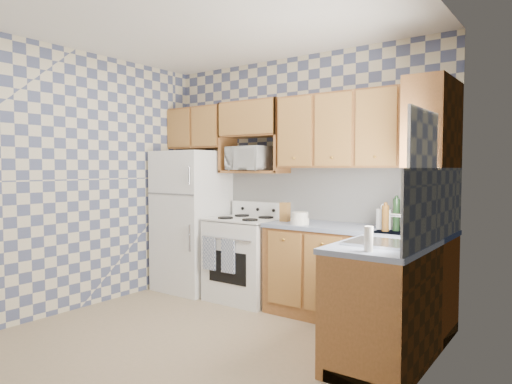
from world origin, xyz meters
The scene contains 30 objects.
floor centered at (0.00, 0.00, 0.00)m, with size 3.40×3.40×0.00m, color #8E7D5C.
back_wall centered at (0.00, 1.60, 1.35)m, with size 3.40×0.02×2.70m, color #4C5578.
right_wall centered at (1.70, 0.00, 1.35)m, with size 0.02×3.20×2.70m, color #4C5578.
backsplash_back centered at (0.40, 1.59, 1.20)m, with size 2.60×0.01×0.56m, color silver.
backsplash_right centered at (1.69, 0.80, 1.20)m, with size 0.01×1.60×0.56m, color silver.
refrigerator centered at (-1.27, 1.25, 0.84)m, with size 0.75×0.70×1.68m, color white.
stove_body centered at (-0.47, 1.28, 0.45)m, with size 0.76×0.65×0.90m, color white.
cooktop centered at (-0.47, 1.28, 0.91)m, with size 0.76×0.65×0.03m, color silver.
backguard centered at (-0.47, 1.55, 1.00)m, with size 0.76×0.08×0.17m, color white.
dish_towel_left centered at (-0.71, 0.93, 0.55)m, with size 0.17×0.03×0.36m, color navy.
dish_towel_right centered at (-0.44, 0.93, 0.55)m, with size 0.17×0.03×0.36m, color navy.
base_cabinets_back centered at (0.82, 1.30, 0.44)m, with size 1.75×0.60×0.88m, color brown.
base_cabinets_right centered at (1.40, 0.80, 0.44)m, with size 0.60×1.60×0.88m, color brown.
countertop_back centered at (0.82, 1.30, 0.90)m, with size 1.77×0.63×0.04m, color slate.
countertop_right centered at (1.40, 0.80, 0.90)m, with size 0.63×1.60×0.04m, color slate.
upper_cabinets_back centered at (0.82, 1.44, 1.85)m, with size 1.75×0.33×0.74m, color brown.
upper_cabinets_fridge centered at (-1.29, 1.44, 1.97)m, with size 0.82×0.33×0.50m, color brown.
upper_cabinets_right centered at (1.53, 1.25, 1.85)m, with size 0.33×0.70×0.74m, color brown.
microwave_shelf centered at (-0.47, 1.44, 1.44)m, with size 0.80×0.33×0.03m, color brown.
microwave centered at (-0.51, 1.40, 1.59)m, with size 0.49×0.33×0.27m, color white.
sink centered at (1.40, 0.45, 0.93)m, with size 0.48×0.40×0.03m, color #B7B7BC.
window centered at (1.69, 0.45, 1.45)m, with size 0.02×0.66×0.86m, color silver.
bottle_0 centered at (1.24, 1.23, 1.06)m, with size 0.06×0.06×0.29m, color black.
bottle_1 centered at (1.34, 1.17, 1.05)m, with size 0.06×0.06×0.27m, color black.
bottle_2 centered at (1.39, 1.27, 1.05)m, with size 0.06×0.06×0.25m, color #5C3915.
bottle_3 centered at (1.17, 1.15, 1.04)m, with size 0.06×0.06×0.23m, color #5C3915.
knife_block centered at (0.05, 1.27, 1.02)m, with size 0.09×0.09×0.20m, color brown.
electric_kettle centered at (1.11, 1.29, 1.01)m, with size 0.14×0.14×0.18m, color white.
food_containers centered at (0.31, 1.13, 0.98)m, with size 0.18×0.18×0.12m, color silver, non-canonical shape.
soap_bottle centered at (1.43, 0.12, 1.01)m, with size 0.06×0.06×0.17m, color silver.
Camera 1 is at (2.59, -2.77, 1.48)m, focal length 32.00 mm.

